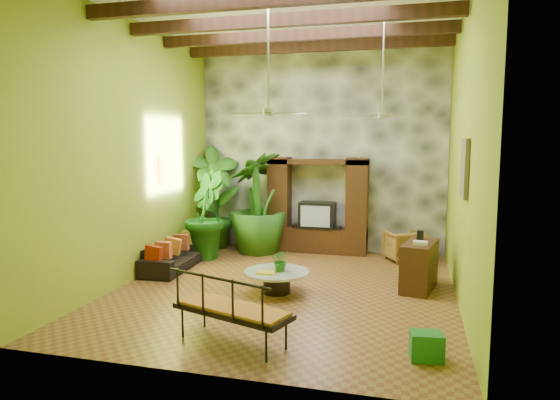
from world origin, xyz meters
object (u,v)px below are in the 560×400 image
(sofa, at_px, (173,256))
(side_console, at_px, (419,266))
(ceiling_fan_front, at_px, (268,100))
(wicker_armchair, at_px, (404,246))
(coffee_table, at_px, (277,279))
(tall_plant_c, at_px, (258,203))
(entertainment_center, at_px, (317,213))
(tall_plant_a, at_px, (214,197))
(tall_plant_b, at_px, (204,214))
(ceiling_fan_back, at_px, (382,104))
(green_bin, at_px, (427,346))
(iron_bench, at_px, (230,307))

(sofa, xyz_separation_m, side_console, (5.02, -0.14, 0.16))
(sofa, bearing_deg, ceiling_fan_front, -117.77)
(wicker_armchair, relative_size, coffee_table, 0.65)
(wicker_armchair, height_order, tall_plant_c, tall_plant_c)
(sofa, relative_size, tall_plant_c, 0.77)
(entertainment_center, height_order, coffee_table, entertainment_center)
(ceiling_fan_front, distance_m, coffee_table, 3.15)
(ceiling_fan_front, relative_size, tall_plant_a, 0.71)
(entertainment_center, distance_m, tall_plant_b, 2.72)
(ceiling_fan_back, xyz_separation_m, green_bin, (0.84, -3.61, -3.23))
(ceiling_fan_front, relative_size, iron_bench, 1.05)
(tall_plant_a, xyz_separation_m, tall_plant_b, (0.15, -1.00, -0.29))
(entertainment_center, relative_size, coffee_table, 2.06)
(wicker_armchair, relative_size, green_bin, 1.90)
(entertainment_center, xyz_separation_m, iron_bench, (-0.08, -5.78, -0.44))
(tall_plant_a, height_order, iron_bench, tall_plant_a)
(ceiling_fan_back, distance_m, iron_bench, 5.08)
(ceiling_fan_front, height_order, tall_plant_a, ceiling_fan_front)
(iron_bench, height_order, side_console, iron_bench)
(sofa, bearing_deg, coffee_table, -114.28)
(coffee_table, distance_m, green_bin, 3.32)
(wicker_armchair, distance_m, coffee_table, 3.71)
(tall_plant_c, bearing_deg, iron_bench, -76.36)
(entertainment_center, relative_size, ceiling_fan_back, 1.29)
(ceiling_fan_front, xyz_separation_m, tall_plant_a, (-2.38, 3.31, -2.10))
(sofa, distance_m, iron_bench, 4.26)
(tall_plant_a, bearing_deg, ceiling_fan_front, -54.25)
(tall_plant_c, distance_m, green_bin, 6.49)
(tall_plant_b, relative_size, green_bin, 5.07)
(tall_plant_c, xyz_separation_m, green_bin, (3.82, -5.15, -1.04))
(tall_plant_a, relative_size, iron_bench, 1.47)
(wicker_armchair, relative_size, iron_bench, 0.43)
(green_bin, bearing_deg, tall_plant_a, 133.32)
(tall_plant_a, bearing_deg, green_bin, -46.68)
(sofa, bearing_deg, ceiling_fan_back, -86.57)
(ceiling_fan_front, bearing_deg, tall_plant_a, 125.75)
(entertainment_center, height_order, tall_plant_a, tall_plant_a)
(tall_plant_a, relative_size, tall_plant_b, 1.28)
(entertainment_center, xyz_separation_m, wicker_armchair, (2.06, -0.38, -0.62))
(tall_plant_a, xyz_separation_m, iron_bench, (2.50, -5.55, -0.77))
(iron_bench, bearing_deg, ceiling_fan_front, 111.94)
(tall_plant_b, bearing_deg, iron_bench, -62.65)
(tall_plant_c, xyz_separation_m, coffee_table, (1.29, -3.00, -0.96))
(wicker_armchair, bearing_deg, tall_plant_c, -26.14)
(ceiling_fan_back, relative_size, tall_plant_a, 0.71)
(wicker_armchair, xyz_separation_m, tall_plant_a, (-4.64, 0.15, 0.96))
(entertainment_center, bearing_deg, tall_plant_b, -153.03)
(tall_plant_b, bearing_deg, ceiling_fan_back, -9.89)
(sofa, xyz_separation_m, wicker_armchair, (4.71, 2.01, 0.07))
(tall_plant_c, distance_m, iron_bench, 5.57)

